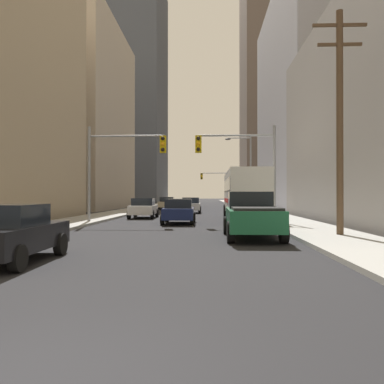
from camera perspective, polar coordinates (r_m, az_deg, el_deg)
name	(u,v)px	position (r m, az deg, el deg)	size (l,w,h in m)	color
sidewalk_left	(144,208)	(54.22, -6.67, -2.20)	(3.30, 160.00, 0.15)	#9E9E99
sidewalk_right	(247,208)	(53.80, 7.67, -2.21)	(3.30, 160.00, 0.15)	#9E9E99
city_bus	(244,193)	(29.53, 7.27, -0.09)	(2.67, 11.52, 3.40)	silver
pickup_truck_green	(252,215)	(17.02, 8.30, -3.20)	(2.20, 5.43, 1.90)	#195938
sedan_black	(9,233)	(11.71, -24.09, -5.23)	(1.95, 4.23, 1.52)	black
sedan_navy	(179,211)	(25.21, -1.84, -2.67)	(1.95, 4.24, 1.52)	#141E4C
sedan_white	(143,208)	(31.61, -6.75, -2.21)	(1.95, 4.25, 1.52)	white
sedan_beige	(167,203)	(49.67, -3.47, -1.56)	(1.95, 4.22, 1.52)	#C6B793
sedan_silver	(191,205)	(40.23, -0.15, -1.83)	(1.95, 4.22, 1.52)	#B7BABF
traffic_signal_near_left	(123,157)	(25.76, -9.55, 4.78)	(4.88, 0.44, 6.00)	gray
traffic_signal_near_right	(239,157)	(25.29, 6.56, 4.88)	(4.89, 0.44, 6.00)	gray
traffic_signal_far_right	(218,181)	(68.10, 3.66, 1.56)	(5.40, 0.44, 6.00)	gray
utility_pole_right	(340,117)	(18.14, 19.81, 9.70)	(2.20, 0.28, 9.34)	brown
street_lamp_right	(246,166)	(40.24, 7.55, 3.57)	(2.56, 0.32, 7.50)	gray
building_left_mid_office	(25,118)	(58.60, -22.11, 9.45)	(24.74, 22.35, 23.54)	#B7A893
building_left_far_tower	(117,91)	(99.78, -10.37, 13.62)	(21.48, 23.53, 51.91)	#4C515B
building_right_mid_block	(340,102)	(51.28, 19.86, 11.61)	(15.69, 27.60, 24.84)	#93939E
building_right_far_highrise	(285,74)	(102.62, 12.71, 15.72)	(19.54, 20.62, 60.52)	#66564C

